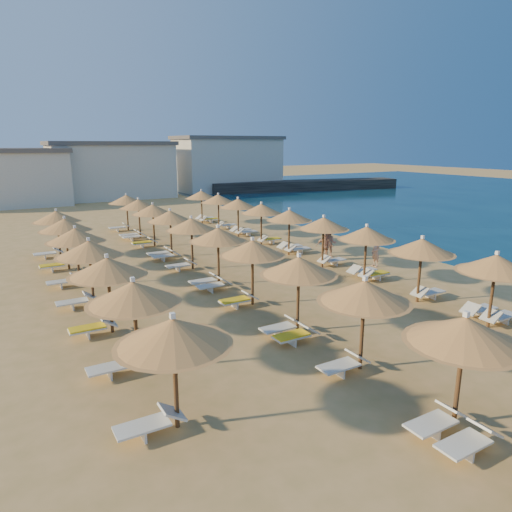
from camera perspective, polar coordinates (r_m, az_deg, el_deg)
ground at (r=21.78m, az=8.77°, el=-5.03°), size 220.00×220.00×0.00m
jetty at (r=71.57m, az=6.22°, el=8.78°), size 30.18×10.06×1.50m
hotel_blocks at (r=64.15m, az=-15.30°, el=10.45°), size 46.65×11.84×8.10m
parasol_row_east at (r=26.30m, az=8.45°, el=3.97°), size 2.92×37.54×3.07m
parasol_row_west at (r=22.80m, az=-4.77°, el=2.56°), size 2.92×37.54×3.07m
parasol_row_inland at (r=20.97m, az=-20.14°, el=0.75°), size 2.92×23.69×3.07m
loungers at (r=23.99m, az=-1.14°, el=-2.23°), size 15.94×36.16×0.66m
beachgoer_b at (r=29.06m, az=9.19°, el=1.57°), size 1.09×1.10×1.79m
beachgoer_c at (r=28.13m, az=8.58°, el=1.19°), size 1.05×1.05×1.79m
beachgoer_a at (r=27.44m, az=14.76°, el=0.44°), size 0.46×0.65×1.67m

